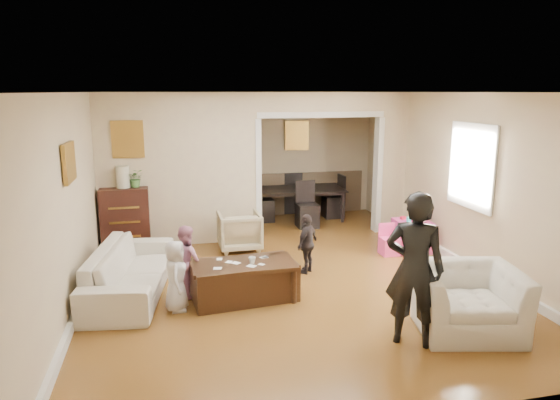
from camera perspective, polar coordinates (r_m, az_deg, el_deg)
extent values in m
plane|color=olive|center=(7.45, 0.35, -8.23)|extent=(7.00, 7.00, 0.00)
cube|color=tan|center=(8.70, -11.26, 3.37)|extent=(2.75, 0.18, 2.60)
cube|color=tan|center=(9.60, 12.41, 4.14)|extent=(0.55, 0.18, 2.60)
cube|color=tan|center=(9.01, 4.65, 11.06)|extent=(2.22, 0.18, 0.35)
cube|color=white|center=(7.79, 21.06, 3.63)|extent=(0.03, 0.95, 1.10)
cube|color=brown|center=(8.55, -16.97, 6.64)|extent=(0.45, 0.03, 0.55)
cube|color=brown|center=(6.35, -22.91, 3.96)|extent=(0.03, 0.55, 0.40)
cube|color=brown|center=(10.62, 1.92, 7.35)|extent=(0.45, 0.03, 0.55)
imported|color=beige|center=(6.91, -16.68, -7.68)|extent=(1.15, 2.26, 0.63)
imported|color=tan|center=(8.42, -4.65, -3.54)|extent=(0.69, 0.71, 0.64)
imported|color=beige|center=(5.99, 20.53, -10.66)|extent=(1.29, 1.18, 0.72)
cube|color=black|center=(8.72, -17.17, -2.08)|extent=(0.77, 0.44, 1.06)
cylinder|color=beige|center=(8.57, -17.47, 2.54)|extent=(0.22, 0.22, 0.36)
imported|color=#3E692E|center=(8.56, -16.13, 2.41)|extent=(0.27, 0.24, 0.30)
cube|color=#3D2213|center=(6.48, -4.12, -9.18)|extent=(1.36, 0.78, 0.49)
imported|color=silver|center=(6.35, -3.19, -6.88)|extent=(0.10, 0.10, 0.09)
cube|color=#DB3991|center=(8.63, 14.82, -3.96)|extent=(0.56, 0.56, 0.52)
cube|color=yellow|center=(8.67, 15.37, -1.12)|extent=(0.20, 0.08, 0.30)
cylinder|color=#2AD3C2|center=(8.46, 14.48, -2.16)|extent=(0.08, 0.08, 0.08)
cube|color=red|center=(8.61, 13.84, -1.99)|extent=(0.09, 0.08, 0.05)
imported|color=white|center=(8.48, 15.59, -2.30)|extent=(0.22, 0.22, 0.05)
imported|color=black|center=(10.39, 2.15, -0.42)|extent=(1.95, 1.21, 0.65)
imported|color=black|center=(5.37, 15.09, -7.62)|extent=(0.72, 0.66, 1.65)
imported|color=silver|center=(6.21, -11.79, -8.47)|extent=(0.31, 0.45, 0.88)
imported|color=#CD809B|center=(6.63, -10.59, -6.81)|extent=(0.52, 0.56, 0.94)
imported|color=black|center=(7.32, 3.12, -4.97)|extent=(0.52, 0.52, 0.89)
cube|color=white|center=(6.27, -3.27, -7.52)|extent=(0.14, 0.14, 0.00)
cube|color=white|center=(6.23, -7.14, -7.73)|extent=(0.11, 0.10, 0.00)
cube|color=white|center=(6.58, -1.82, -6.54)|extent=(0.12, 0.11, 0.00)
cube|color=white|center=(6.33, -2.14, -7.34)|extent=(0.10, 0.10, 0.00)
cube|color=white|center=(6.39, -5.05, -7.16)|extent=(0.13, 0.13, 0.00)
cube|color=white|center=(6.44, -5.85, -7.04)|extent=(0.11, 0.11, 0.00)
cube|color=white|center=(6.58, -1.71, -6.56)|extent=(0.09, 0.07, 0.00)
cube|color=white|center=(6.56, -6.92, -6.70)|extent=(0.08, 0.10, 0.00)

